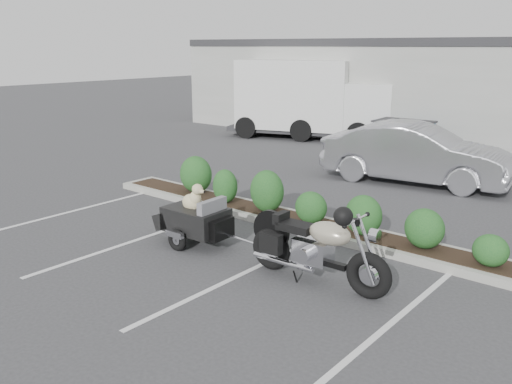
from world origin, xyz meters
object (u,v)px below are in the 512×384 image
Objects in this scene: sedan at (416,154)px; delivery_truck at (313,101)px; pet_trailer at (195,218)px; motorcycle at (316,249)px; dumpster at (403,138)px.

delivery_truck is at bearing 46.33° from sedan.
pet_trailer is at bearing -85.21° from delivery_truck.
pet_trailer is (-2.79, 0.02, -0.07)m from motorcycle.
sedan is 3.85m from dumpster.
dumpster is at bearing 21.35° from sedan.
sedan reaches higher than dumpster.
motorcycle is 7.50m from sedan.
dumpster is (-1.91, 3.33, -0.20)m from sedan.
sedan is at bearing -62.73° from dumpster.
delivery_truck is at bearing 162.04° from dumpster.
pet_trailer is at bearing 162.09° from sedan.
dumpster is 4.88m from delivery_truck.
motorcycle reaches higher than pet_trailer.
pet_trailer is 10.66m from dumpster.
delivery_truck is (-5.31, 11.92, 1.00)m from pet_trailer.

